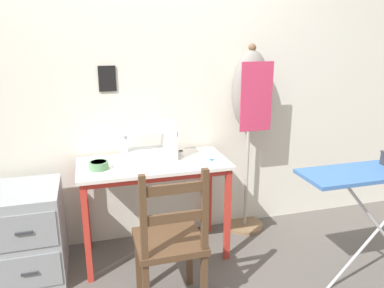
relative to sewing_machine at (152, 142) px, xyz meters
name	(u,v)px	position (x,y,z in m)	size (l,w,h in m)	color
ground_plane	(163,272)	(0.00, -0.32, -0.88)	(14.00, 14.00, 0.00)	#5B5651
wall_back	(144,83)	(0.00, 0.26, 0.40)	(10.00, 0.06, 2.55)	silver
sewing_table	(154,176)	(0.00, -0.07, -0.23)	(1.07, 0.51, 0.74)	silver
sewing_machine	(152,142)	(0.00, 0.00, 0.00)	(0.40, 0.18, 0.31)	white
fabric_bowl	(99,165)	(-0.39, -0.10, -0.10)	(0.13, 0.13, 0.05)	#56895B
scissors	(215,160)	(0.44, -0.14, -0.13)	(0.13, 0.06, 0.01)	silver
thread_spool_near_machine	(181,153)	(0.22, 0.02, -0.11)	(0.04, 0.04, 0.04)	silver
wooden_chair	(170,243)	(-0.02, -0.68, -0.43)	(0.40, 0.38, 0.94)	#513823
filing_cabinet	(32,233)	(-0.86, -0.10, -0.55)	(0.41, 0.51, 0.65)	#93999E
dress_form	(250,101)	(0.82, 0.13, 0.24)	(0.32, 0.32, 1.56)	#846647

